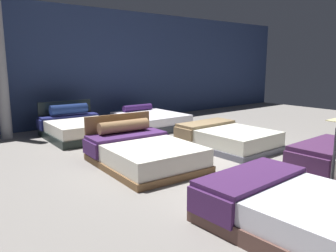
{
  "coord_description": "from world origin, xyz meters",
  "views": [
    {
      "loc": [
        -4.42,
        -4.83,
        1.88
      ],
      "look_at": [
        -0.09,
        0.6,
        0.54
      ],
      "focal_mm": 35.48,
      "sensor_mm": 36.0,
      "label": 1
    }
  ],
  "objects": [
    {
      "name": "bed_4",
      "position": [
        -1.07,
        3.02,
        0.25
      ],
      "size": [
        1.62,
        1.99,
        0.86
      ],
      "rotation": [
        0.0,
        0.0,
        -0.04
      ],
      "color": "black",
      "rests_on": "ground_plane"
    },
    {
      "name": "ground_plane",
      "position": [
        0.0,
        0.0,
        -0.01
      ],
      "size": [
        18.0,
        18.0,
        0.02
      ],
      "primitive_type": "cube",
      "color": "gray"
    },
    {
      "name": "support_pillar",
      "position": [
        -2.51,
        4.06,
        1.75
      ],
      "size": [
        0.27,
        0.27,
        3.5
      ],
      "primitive_type": "cylinder",
      "color": "#99999E",
      "rests_on": "ground_plane"
    },
    {
      "name": "bed_0",
      "position": [
        -1.13,
        -2.95,
        0.24
      ],
      "size": [
        1.63,
        1.96,
        0.52
      ],
      "rotation": [
        0.0,
        0.0,
        0.04
      ],
      "color": "brown",
      "rests_on": "ground_plane"
    },
    {
      "name": "bed_3",
      "position": [
        1.11,
        -0.0,
        0.22
      ],
      "size": [
        1.53,
        2.03,
        0.49
      ],
      "rotation": [
        0.0,
        0.0,
        0.01
      ],
      "color": "#515260",
      "rests_on": "ground_plane"
    },
    {
      "name": "bed_5",
      "position": [
        1.13,
        2.97,
        0.21
      ],
      "size": [
        1.62,
        2.03,
        0.61
      ],
      "rotation": [
        0.0,
        0.0,
        -0.0
      ],
      "color": "#2A2D34",
      "rests_on": "ground_plane"
    },
    {
      "name": "bed_2",
      "position": [
        -1.08,
        0.12,
        0.24
      ],
      "size": [
        1.7,
        2.2,
        0.84
      ],
      "rotation": [
        0.0,
        0.0,
        -0.06
      ],
      "color": "brown",
      "rests_on": "ground_plane"
    },
    {
      "name": "showroom_back_wall",
      "position": [
        0.0,
        4.66,
        1.75
      ],
      "size": [
        18.0,
        0.06,
        3.5
      ],
      "primitive_type": "cube",
      "color": "navy",
      "rests_on": "ground_plane"
    },
    {
      "name": "price_sign",
      "position": [
        0.0,
        -2.87,
        0.45
      ],
      "size": [
        0.28,
        0.24,
        1.14
      ],
      "color": "#3F3F44",
      "rests_on": "ground_plane"
    }
  ]
}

